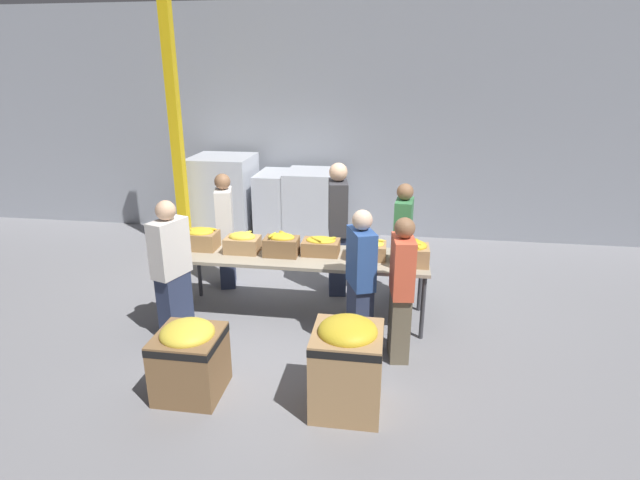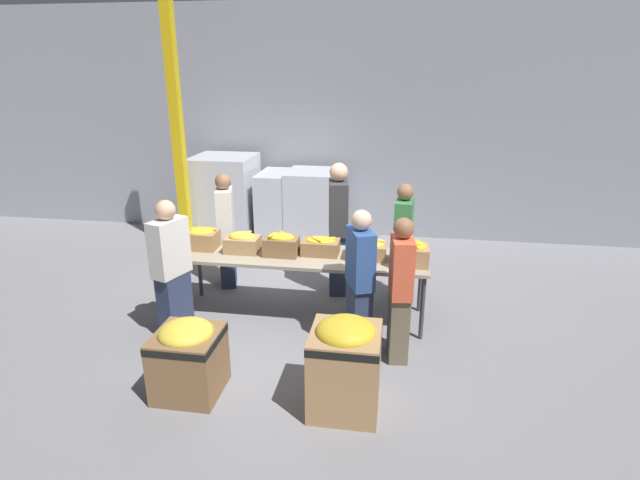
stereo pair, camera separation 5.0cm
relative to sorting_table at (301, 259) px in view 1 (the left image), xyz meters
The scene contains 21 objects.
ground_plane 0.76m from the sorting_table, ahead, with size 30.00×30.00×0.00m, color gray.
wall_back 3.58m from the sorting_table, 90.00° to the left, with size 16.00×0.08×4.00m.
sorting_table is the anchor object (origin of this frame).
banana_box_0 1.29m from the sorting_table, behind, with size 0.44×0.31×0.27m.
banana_box_1 0.74m from the sorting_table, behind, with size 0.41×0.29×0.25m.
banana_box_2 0.29m from the sorting_table, 169.76° to the right, with size 0.40×0.29×0.29m.
banana_box_3 0.29m from the sorting_table, 15.15° to the left, with size 0.44×0.30×0.23m.
banana_box_4 0.81m from the sorting_table, ahead, with size 0.44×0.36×0.23m.
banana_box_5 1.30m from the sorting_table, ahead, with size 0.43×0.34×0.29m.
volunteer_0 0.87m from the sorting_table, 65.78° to the left, with size 0.31×0.51×1.79m.
volunteer_1 1.50m from the sorting_table, 151.43° to the right, with size 0.34×0.48×1.61m.
volunteer_2 1.42m from the sorting_table, 147.49° to the left, with size 0.32×0.47×1.60m.
volunteer_3 1.42m from the sorting_table, 33.01° to the right, with size 0.26×0.44×1.55m.
volunteer_4 1.38m from the sorting_table, 28.91° to the left, with size 0.25×0.44×1.57m.
volunteer_5 1.01m from the sorting_table, 40.52° to the right, with size 0.35×0.47×1.58m.
donation_bin_0 1.89m from the sorting_table, 113.46° to the right, with size 0.59×0.59×0.74m.
donation_bin_1 1.87m from the sorting_table, 66.68° to the right, with size 0.62×0.62×0.89m.
support_pillar 3.26m from the sorting_table, 140.20° to the left, with size 0.16×0.16×4.00m.
pallet_stack_0 3.20m from the sorting_table, 125.32° to the left, with size 1.11×1.11×1.51m.
pallet_stack_1 2.64m from the sorting_table, 95.78° to the left, with size 1.01×1.01×1.30m.
pallet_stack_2 2.77m from the sorting_table, 105.60° to the left, with size 1.06×1.06×1.25m.
Camera 1 is at (1.07, -5.50, 2.93)m, focal length 28.00 mm.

